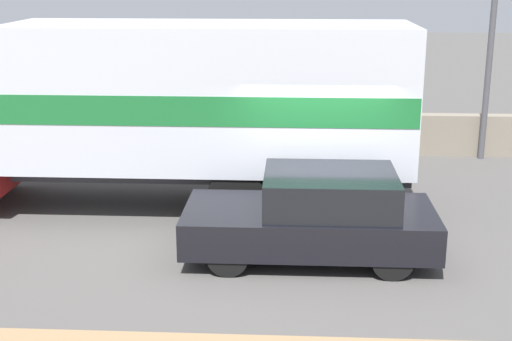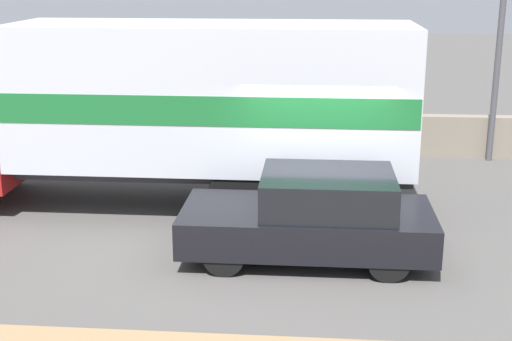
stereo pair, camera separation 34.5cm
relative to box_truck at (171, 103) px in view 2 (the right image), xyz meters
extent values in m
plane|color=#514F4C|center=(2.67, -2.20, -1.95)|extent=(80.00, 80.00, 0.00)
cube|color=gray|center=(2.67, 4.17, -1.46)|extent=(60.00, 0.35, 0.98)
cylinder|color=#4C4C51|center=(6.69, 3.83, 1.23)|extent=(0.14, 0.14, 6.37)
cube|color=#2D2D33|center=(0.77, 0.00, -1.21)|extent=(7.17, 1.28, 0.25)
cube|color=silver|center=(0.77, 0.00, 0.18)|extent=(7.17, 2.32, 2.52)
cube|color=#19662D|center=(0.77, 0.00, 0.09)|extent=(7.14, 2.34, 0.50)
cylinder|color=black|center=(-3.76, 0.99, -1.43)|extent=(1.04, 0.28, 1.04)
cylinder|color=black|center=(2.74, -0.99, -1.43)|extent=(1.04, 0.28, 1.04)
cylinder|color=black|center=(2.74, 0.99, -1.43)|extent=(1.04, 0.28, 1.04)
cylinder|color=black|center=(1.30, -0.99, -1.43)|extent=(1.04, 0.28, 1.04)
cylinder|color=black|center=(1.30, 0.99, -1.43)|extent=(1.04, 0.28, 1.04)
cube|color=black|center=(2.53, -2.33, -1.44)|extent=(3.83, 1.77, 0.56)
cube|color=black|center=(2.84, -2.33, -0.88)|extent=(1.99, 1.63, 0.57)
cylinder|color=black|center=(1.34, -3.09, -1.65)|extent=(0.61, 0.20, 0.61)
cylinder|color=black|center=(1.34, -1.56, -1.65)|extent=(0.61, 0.20, 0.61)
cylinder|color=black|center=(3.72, -3.09, -1.65)|extent=(0.61, 0.20, 0.61)
cylinder|color=black|center=(3.72, -1.56, -1.65)|extent=(0.61, 0.20, 0.61)
camera|label=1|loc=(2.28, -12.67, 2.39)|focal=50.00mm
camera|label=2|loc=(2.62, -12.65, 2.39)|focal=50.00mm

